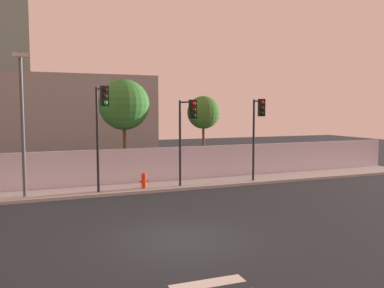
# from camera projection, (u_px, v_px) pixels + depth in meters

# --- Properties ---
(ground_plane) EXTENTS (80.00, 80.00, 0.00)m
(ground_plane) POSITION_uv_depth(u_px,v_px,m) (181.00, 239.00, 12.55)
(ground_plane) COLOR #21272C
(sidewalk) EXTENTS (36.00, 2.40, 0.15)m
(sidewalk) POSITION_uv_depth(u_px,v_px,m) (124.00, 189.00, 20.13)
(sidewalk) COLOR #A8A8A8
(sidewalk) RESTS_ON ground
(perimeter_wall) EXTENTS (36.00, 0.18, 1.80)m
(perimeter_wall) POSITION_uv_depth(u_px,v_px,m) (119.00, 166.00, 21.24)
(perimeter_wall) COLOR silver
(perimeter_wall) RESTS_ON sidewalk
(traffic_light_left) EXTENTS (0.37, 1.25, 4.42)m
(traffic_light_left) POSITION_uv_depth(u_px,v_px,m) (258.00, 122.00, 21.30)
(traffic_light_left) COLOR black
(traffic_light_left) RESTS_ON sidewalk
(traffic_light_center) EXTENTS (0.44, 1.26, 4.91)m
(traffic_light_center) POSITION_uv_depth(u_px,v_px,m) (101.00, 116.00, 18.26)
(traffic_light_center) COLOR black
(traffic_light_center) RESTS_ON sidewalk
(traffic_light_right) EXTENTS (0.36, 1.68, 4.33)m
(traffic_light_right) POSITION_uv_depth(u_px,v_px,m) (187.00, 124.00, 19.55)
(traffic_light_right) COLOR black
(traffic_light_right) RESTS_ON sidewalk
(street_lamp_curbside) EXTENTS (0.61, 2.11, 6.16)m
(street_lamp_curbside) POSITION_uv_depth(u_px,v_px,m) (22.00, 113.00, 17.41)
(street_lamp_curbside) COLOR #4C4C51
(street_lamp_curbside) RESTS_ON sidewalk
(fire_hydrant) EXTENTS (0.44, 0.26, 0.76)m
(fire_hydrant) POSITION_uv_depth(u_px,v_px,m) (144.00, 180.00, 19.94)
(fire_hydrant) COLOR red
(fire_hydrant) RESTS_ON sidewalk
(roadside_tree_midleft) EXTENTS (2.82, 2.82, 5.70)m
(roadside_tree_midleft) POSITION_uv_depth(u_px,v_px,m) (124.00, 105.00, 22.36)
(roadside_tree_midleft) COLOR brown
(roadside_tree_midleft) RESTS_ON ground
(roadside_tree_midright) EXTENTS (1.97, 1.97, 4.84)m
(roadside_tree_midright) POSITION_uv_depth(u_px,v_px,m) (203.00, 113.00, 24.18)
(roadside_tree_midright) COLOR brown
(roadside_tree_midright) RESTS_ON ground
(low_building_distant) EXTENTS (15.79, 6.00, 6.79)m
(low_building_distant) POSITION_uv_depth(u_px,v_px,m) (56.00, 117.00, 33.14)
(low_building_distant) COLOR gray
(low_building_distant) RESTS_ON ground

